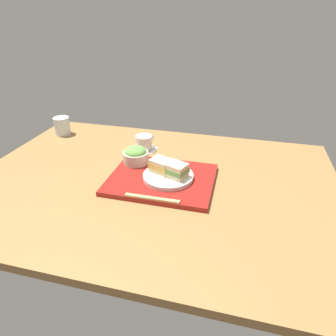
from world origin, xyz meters
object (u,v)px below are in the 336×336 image
Objects in this scene: sandwich_plate at (169,176)px; salad_bowl at (136,155)px; coffee_cup at (144,143)px; sandwich_far at (176,170)px; drinking_glass at (62,126)px; sandwich_near at (161,166)px; chopsticks_pair at (152,198)px.

sandwich_plate is 1.83× the size of salad_bowl.
salad_bowl is 0.85× the size of coffee_cup.
coffee_cup is (-1.93, 16.54, -2.17)cm from salad_bowl.
drinking_glass is at bearing 153.88° from sandwich_far.
sandwich_near is at bearing 161.56° from sandwich_far.
coffee_cup is (-14.85, 23.93, -2.91)cm from sandwich_near.
sandwich_plate is 4.71cm from sandwich_near.
sandwich_plate reaches higher than chopsticks_pair.
salad_bowl reaches higher than chopsticks_pair.
sandwich_near is at bearing 161.56° from sandwich_plate.
chopsticks_pair is at bearing -59.06° from salad_bowl.
salad_bowl is at bearing -26.04° from drinking_glass.
sandwich_near is (-3.10, 1.03, 3.39)cm from sandwich_plate.
chopsticks_pair is (-1.85, -15.21, -0.45)cm from sandwich_plate.
sandwich_far is 21.35cm from salad_bowl.
sandwich_plate is 2.11× the size of drinking_glass.
chopsticks_pair is 43.30cm from coffee_cup.
chopsticks_pair is at bearing -37.03° from drinking_glass.
sandwich_near reaches higher than chopsticks_pair.
salad_bowl is at bearing 152.26° from sandwich_plate.
sandwich_near reaches higher than sandwich_plate.
coffee_cup is at bearing 121.83° from sandwich_near.
salad_bowl is at bearing -83.35° from coffee_cup.
sandwich_far reaches higher than chopsticks_pair.
salad_bowl is 1.16× the size of drinking_glass.
sandwich_near is 16.74cm from chopsticks_pair.
sandwich_near is 14.91cm from salad_bowl.
sandwich_near reaches higher than coffee_cup.
drinking_glass is at bearing 171.19° from coffee_cup.
drinking_glass is at bearing 142.97° from chopsticks_pair.
coffee_cup is 1.36× the size of drinking_glass.
chopsticks_pair is at bearing -85.61° from sandwich_near.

